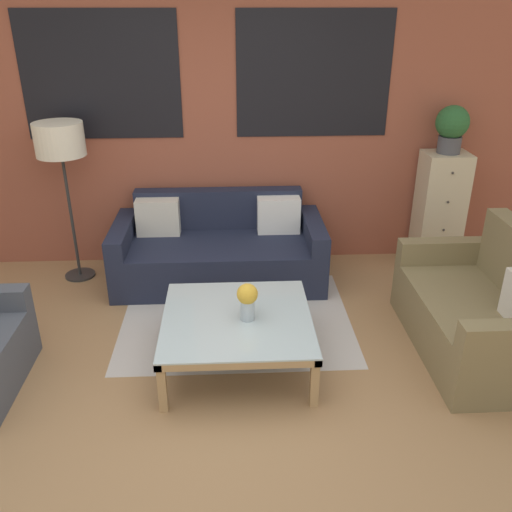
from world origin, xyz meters
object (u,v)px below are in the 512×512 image
object	(u,v)px
coffee_table	(237,323)
flower_vase	(247,299)
potted_plant	(452,127)
settee_vintage	(482,314)
drawer_cabinet	(439,210)
floor_lamp	(60,145)
couch_dark	(219,251)

from	to	relation	value
coffee_table	flower_vase	size ratio (longest dim) A/B	3.83
coffee_table	potted_plant	size ratio (longest dim) A/B	2.41
settee_vintage	potted_plant	bearing A→B (deg)	82.72
settee_vintage	drawer_cabinet	size ratio (longest dim) A/B	1.27
settee_vintage	floor_lamp	bearing A→B (deg)	157.24
flower_vase	potted_plant	bearing A→B (deg)	40.23
settee_vintage	potted_plant	xyz separation A→B (m)	(0.19, 1.52, 1.05)
floor_lamp	flower_vase	xyz separation A→B (m)	(1.56, -1.50, -0.72)
floor_lamp	drawer_cabinet	distance (m)	3.57
floor_lamp	flower_vase	size ratio (longest dim) A/B	5.38
settee_vintage	flower_vase	xyz separation A→B (m)	(-1.73, -0.11, 0.24)
couch_dark	settee_vintage	xyz separation A→B (m)	(1.95, -1.28, 0.03)
potted_plant	flower_vase	bearing A→B (deg)	-139.77
settee_vintage	drawer_cabinet	world-z (taller)	drawer_cabinet
couch_dark	coffee_table	xyz separation A→B (m)	(0.14, -1.36, 0.06)
floor_lamp	potted_plant	distance (m)	3.50
drawer_cabinet	settee_vintage	bearing A→B (deg)	-97.28
potted_plant	flower_vase	xyz separation A→B (m)	(-1.93, -1.63, -0.82)
coffee_table	drawer_cabinet	size ratio (longest dim) A/B	0.93
couch_dark	potted_plant	distance (m)	2.41
drawer_cabinet	floor_lamp	bearing A→B (deg)	-177.79
couch_dark	flower_vase	bearing A→B (deg)	-81.21
settee_vintage	flower_vase	bearing A→B (deg)	-176.28
floor_lamp	potted_plant	bearing A→B (deg)	2.21
flower_vase	floor_lamp	bearing A→B (deg)	136.27
settee_vintage	flower_vase	world-z (taller)	settee_vintage
coffee_table	potted_plant	xyz separation A→B (m)	(2.00, 1.60, 1.03)
floor_lamp	drawer_cabinet	xyz separation A→B (m)	(3.49, 0.13, -0.71)
coffee_table	flower_vase	distance (m)	0.22
floor_lamp	flower_vase	world-z (taller)	floor_lamp
coffee_table	drawer_cabinet	distance (m)	2.57
settee_vintage	coffee_table	size ratio (longest dim) A/B	1.36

